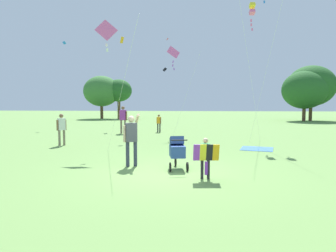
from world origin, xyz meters
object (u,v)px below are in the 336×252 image
(child_with_butterfly_kite, at_px, (205,155))
(picnic_blanket, at_px, (257,149))
(kite_green_novelty, at_px, (174,56))
(person_sitting_far, at_px, (123,117))
(kite_blue_high, at_px, (252,10))
(person_adult_flyer, at_px, (131,136))
(stroller, at_px, (177,150))
(person_red_shirt, at_px, (62,127))
(person_couple_left, at_px, (159,122))
(kite_adult_black, at_px, (107,34))

(child_with_butterfly_kite, relative_size, picnic_blanket, 0.83)
(kite_green_novelty, xyz_separation_m, person_sitting_far, (-3.43, 1.17, -3.79))
(kite_green_novelty, xyz_separation_m, kite_blue_high, (4.09, -2.65, 1.81))
(person_adult_flyer, bearing_deg, stroller, -9.16)
(person_red_shirt, relative_size, person_couple_left, 1.25)
(person_sitting_far, bearing_deg, child_with_butterfly_kite, -66.94)
(person_red_shirt, bearing_deg, stroller, -38.95)
(kite_green_novelty, distance_m, person_red_shirt, 7.92)
(child_with_butterfly_kite, bearing_deg, kite_adult_black, 131.01)
(person_sitting_far, bearing_deg, person_red_shirt, -105.71)
(kite_adult_black, distance_m, person_sitting_far, 8.20)
(kite_green_novelty, distance_m, kite_blue_high, 5.20)
(person_couple_left, bearing_deg, kite_green_novelty, -61.94)
(kite_adult_black, distance_m, kite_blue_high, 7.52)
(kite_blue_high, bearing_deg, child_with_butterfly_kite, -107.83)
(person_sitting_far, distance_m, picnic_blanket, 9.69)
(kite_adult_black, bearing_deg, kite_blue_high, 27.37)
(person_red_shirt, distance_m, person_couple_left, 7.88)
(kite_blue_high, xyz_separation_m, person_sitting_far, (-7.53, 3.81, -5.59))
(person_adult_flyer, height_order, person_red_shirt, person_adult_flyer)
(person_adult_flyer, relative_size, person_sitting_far, 0.95)
(picnic_blanket, bearing_deg, person_adult_flyer, -139.27)
(person_red_shirt, bearing_deg, picnic_blanket, -1.91)
(person_adult_flyer, xyz_separation_m, person_sitting_far, (-2.66, 10.23, 0.07))
(person_adult_flyer, xyz_separation_m, stroller, (1.50, -0.24, -0.38))
(child_with_butterfly_kite, relative_size, kite_blue_high, 0.16)
(person_red_shirt, xyz_separation_m, person_sitting_far, (1.63, 5.80, 0.17))
(person_adult_flyer, bearing_deg, kite_adult_black, 117.91)
(stroller, bearing_deg, kite_adult_black, 133.36)
(kite_adult_black, height_order, kite_green_novelty, kite_adult_black)
(person_couple_left, bearing_deg, person_adult_flyer, -87.90)
(stroller, xyz_separation_m, kite_green_novelty, (-0.72, 9.30, 4.24))
(person_red_shirt, bearing_deg, kite_adult_black, -27.28)
(person_couple_left, relative_size, picnic_blanket, 0.90)
(kite_green_novelty, bearing_deg, person_red_shirt, -137.56)
(kite_green_novelty, bearing_deg, kite_adult_black, -111.75)
(kite_green_novelty, distance_m, person_sitting_far, 5.24)
(stroller, distance_m, person_red_shirt, 7.44)
(kite_green_novelty, relative_size, person_sitting_far, 3.03)
(child_with_butterfly_kite, xyz_separation_m, person_sitting_far, (-4.99, 11.71, 0.39))
(stroller, bearing_deg, picnic_blanket, 52.95)
(kite_adult_black, distance_m, person_couple_left, 9.32)
(stroller, relative_size, kite_adult_black, 0.20)
(child_with_butterfly_kite, xyz_separation_m, person_couple_left, (-2.75, 12.78, 0.05))
(stroller, relative_size, person_sitting_far, 0.62)
(person_adult_flyer, relative_size, stroller, 1.54)
(kite_adult_black, relative_size, kite_blue_high, 0.79)
(kite_blue_high, distance_m, person_couple_left, 9.33)
(person_red_shirt, relative_size, picnic_blanket, 1.12)
(person_adult_flyer, distance_m, person_red_shirt, 6.17)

